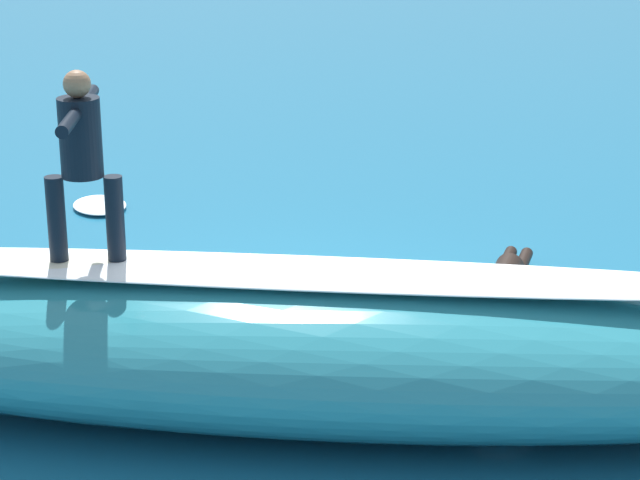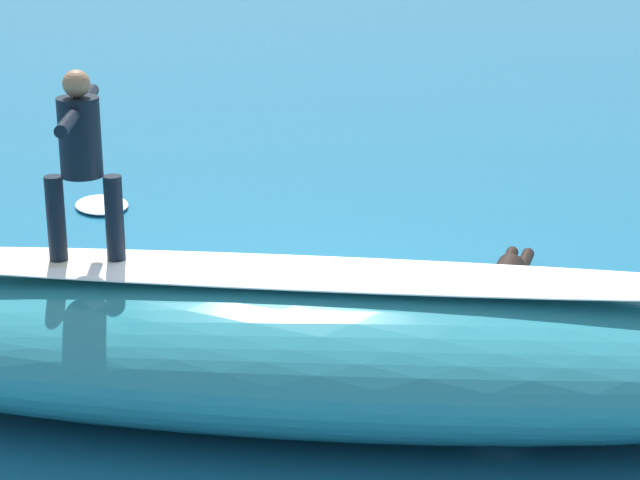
# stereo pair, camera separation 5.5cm
# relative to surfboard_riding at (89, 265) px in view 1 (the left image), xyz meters

# --- Properties ---
(ground_plane) EXTENTS (120.00, 120.00, 0.00)m
(ground_plane) POSITION_rel_surfboard_riding_xyz_m (-1.18, -1.93, -1.19)
(ground_plane) COLOR #196084
(wave_crest) EXTENTS (9.77, 3.47, 1.15)m
(wave_crest) POSITION_rel_surfboard_riding_xyz_m (-1.64, -0.23, -0.61)
(wave_crest) COLOR teal
(wave_crest) RESTS_ON ground_plane
(wave_foam_lip) EXTENTS (8.16, 1.88, 0.08)m
(wave_foam_lip) POSITION_rel_surfboard_riding_xyz_m (-1.64, -0.23, 0.00)
(wave_foam_lip) COLOR white
(wave_foam_lip) RESTS_ON wave_crest
(surfboard_riding) EXTENTS (2.08, 1.06, 0.08)m
(surfboard_riding) POSITION_rel_surfboard_riding_xyz_m (0.00, 0.00, 0.00)
(surfboard_riding) COLOR #EAE5C6
(surfboard_riding) RESTS_ON wave_crest
(surfer_riding) EXTENTS (0.57, 1.37, 1.48)m
(surfer_riding) POSITION_rel_surfboard_riding_xyz_m (0.00, 0.00, 0.90)
(surfer_riding) COLOR black
(surfer_riding) RESTS_ON surfboard_riding
(surfboard_paddling) EXTENTS (0.63, 2.01, 0.07)m
(surfboard_paddling) POSITION_rel_surfboard_riding_xyz_m (-2.92, -3.04, -1.15)
(surfboard_paddling) COLOR #33B2D1
(surfboard_paddling) RESTS_ON ground_plane
(surfer_paddling) EXTENTS (0.36, 1.68, 0.30)m
(surfer_paddling) POSITION_rel_surfboard_riding_xyz_m (-2.92, -3.17, -0.99)
(surfer_paddling) COLOR black
(surfer_paddling) RESTS_ON surfboard_paddling
(foam_patch_near) EXTENTS (1.00, 1.05, 0.08)m
(foam_patch_near) POSITION_rel_surfboard_riding_xyz_m (2.16, -4.86, -1.15)
(foam_patch_near) COLOR white
(foam_patch_near) RESTS_ON ground_plane
(foam_patch_mid) EXTENTS (0.82, 0.82, 0.15)m
(foam_patch_mid) POSITION_rel_surfboard_riding_xyz_m (-3.16, -0.31, -1.11)
(foam_patch_mid) COLOR white
(foam_patch_mid) RESTS_ON ground_plane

